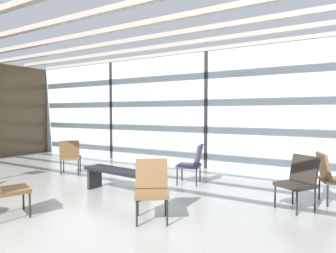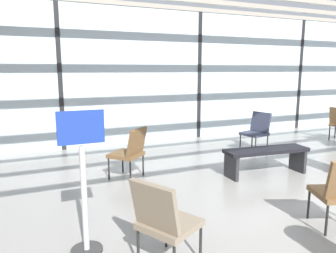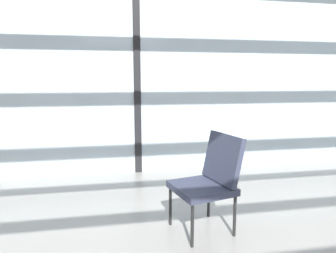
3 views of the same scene
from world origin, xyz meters
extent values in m
cube|color=silver|center=(0.00, 5.20, 1.63)|extent=(14.00, 0.08, 3.26)
cube|color=black|center=(0.00, 5.20, 1.63)|extent=(0.10, 0.12, 3.26)
ellipsoid|color=#B2BCD6|center=(-0.90, 9.93, 2.06)|extent=(13.93, 4.11, 4.11)
sphere|color=black|center=(-2.03, 8.04, 2.37)|extent=(0.28, 0.28, 0.28)
cube|color=#33384C|center=(0.41, 3.32, 0.40)|extent=(0.58, 0.58, 0.06)
cube|color=#33384C|center=(0.62, 3.37, 0.65)|extent=(0.25, 0.50, 0.44)
cylinder|color=black|center=(0.15, 3.47, 0.18)|extent=(0.03, 0.03, 0.37)
cylinder|color=black|center=(0.26, 3.07, 0.18)|extent=(0.03, 0.03, 0.37)
cylinder|color=black|center=(0.56, 3.58, 0.18)|extent=(0.03, 0.03, 0.37)
cylinder|color=black|center=(0.66, 3.17, 0.18)|extent=(0.03, 0.03, 0.37)
camera|label=1|loc=(3.31, -2.39, 1.56)|focal=31.33mm
camera|label=2|loc=(-4.09, -2.32, 1.82)|focal=34.02mm
camera|label=3|loc=(-0.35, 0.86, 1.36)|focal=32.17mm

